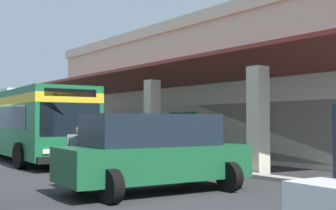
{
  "coord_description": "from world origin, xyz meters",
  "views": [
    {
      "loc": [
        19.43,
        -5.98,
        1.78
      ],
      "look_at": [
        3.02,
        6.32,
        2.55
      ],
      "focal_mm": 47.68,
      "sensor_mm": 36.0,
      "label": 1
    }
  ],
  "objects_px": {
    "transit_bus": "(28,120)",
    "parked_suv_green": "(153,152)",
    "pedestrian": "(80,154)",
    "potted_palm": "(182,150)"
  },
  "relations": [
    {
      "from": "transit_bus",
      "to": "parked_suv_green",
      "type": "xyz_separation_m",
      "value": [
        11.08,
        -0.67,
        -0.84
      ]
    },
    {
      "from": "transit_bus",
      "to": "pedestrian",
      "type": "distance_m",
      "value": 9.8
    },
    {
      "from": "transit_bus",
      "to": "potted_palm",
      "type": "xyz_separation_m",
      "value": [
        4.8,
        5.28,
        -1.35
      ]
    },
    {
      "from": "parked_suv_green",
      "to": "potted_palm",
      "type": "height_order",
      "value": "potted_palm"
    },
    {
      "from": "parked_suv_green",
      "to": "potted_palm",
      "type": "distance_m",
      "value": 8.66
    },
    {
      "from": "parked_suv_green",
      "to": "transit_bus",
      "type": "bearing_deg",
      "value": 176.56
    },
    {
      "from": "potted_palm",
      "to": "parked_suv_green",
      "type": "bearing_deg",
      "value": -43.48
    },
    {
      "from": "pedestrian",
      "to": "potted_palm",
      "type": "bearing_deg",
      "value": 123.25
    },
    {
      "from": "pedestrian",
      "to": "potted_palm",
      "type": "relative_size",
      "value": 0.74
    },
    {
      "from": "parked_suv_green",
      "to": "pedestrian",
      "type": "height_order",
      "value": "parked_suv_green"
    }
  ]
}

